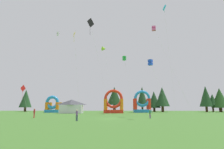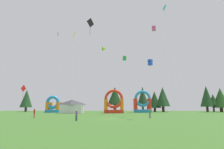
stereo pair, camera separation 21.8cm
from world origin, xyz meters
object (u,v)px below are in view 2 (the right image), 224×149
Objects in this scene: inflatable_blue_arch at (114,104)px; inflatable_orange_dome at (142,104)px; kite_black_diamond at (90,24)px; person_midfield at (150,113)px; kite_lime_delta at (104,49)px; kite_white_box at (58,34)px; kite_cyan_diamond at (164,8)px; inflatable_yellow_castle at (54,106)px; person_near_camera at (34,112)px; person_far_side at (76,114)px; kite_green_box at (124,58)px; festival_tent at (72,106)px; kite_red_diamond at (23,89)px; kite_pink_box at (154,29)px; kite_blue_box at (150,62)px; kite_yellow_diamond at (74,35)px.

inflatable_orange_dome is at bearing 34.66° from inflatable_blue_arch.
kite_black_diamond reaches higher than inflatable_blue_arch.
person_midfield is 33.24m from inflatable_orange_dome.
kite_white_box is at bearing -171.58° from kite_lime_delta.
kite_black_diamond is at bearing 60.24° from person_midfield.
kite_cyan_diamond is 48.37m from inflatable_yellow_castle.
person_near_camera is (5.11, -28.66, -26.24)m from kite_white_box.
inflatable_blue_arch reaches higher than person_midfield.
kite_black_diamond is 10.82× the size of person_far_side.
kite_green_box reaches higher than festival_tent.
kite_lime_delta is at bearing 41.74° from kite_red_diamond.
kite_white_box is 47.52m from person_midfield.
kite_white_box is 37.96m from kite_pink_box.
kite_blue_box is 23.53m from person_near_camera.
person_near_camera is 0.24× the size of inflatable_blue_arch.
inflatable_yellow_castle is (-32.94, 27.89, -21.83)m from kite_cyan_diamond.
kite_green_box is 22.45m from person_midfield.
kite_white_box is 39.19m from person_near_camera.
kite_pink_box is at bearing 46.41° from person_far_side.
kite_red_diamond is 1.26× the size of inflatable_yellow_castle.
kite_lime_delta is at bearing 117.01° from kite_pink_box.
kite_blue_box is at bearing -27.13° from kite_red_diamond.
kite_black_diamond is 10.52× the size of person_near_camera.
inflatable_blue_arch is (3.49, -5.29, -19.75)m from kite_lime_delta.
inflatable_blue_arch is at bearing 118.60° from kite_cyan_diamond.
kite_yellow_diamond is 0.71× the size of kite_cyan_diamond.
person_near_camera is (-21.63, 2.38, -8.94)m from kite_blue_box.
person_far_side is 42.98m from inflatable_yellow_castle.
kite_yellow_diamond is 18.38m from kite_green_box.
kite_cyan_diamond is 18.04m from kite_black_diamond.
kite_red_diamond is 4.58× the size of person_midfield.
kite_cyan_diamond is 38.72m from festival_tent.
kite_green_box reaches higher than kite_blue_box.
kite_green_box is 21.57m from inflatable_orange_dome.
kite_pink_box is 28.01m from inflatable_blue_arch.
kite_black_diamond is 2.68× the size of festival_tent.
person_far_side is at bearing -48.37° from kite_red_diamond.
inflatable_blue_arch reaches higher than person_far_side.
kite_cyan_diamond is 35.23m from inflatable_orange_dome.
kite_yellow_diamond is 18.04m from kite_pink_box.
person_far_side is (-16.65, -11.87, -22.89)m from kite_cyan_diamond.
kite_red_diamond reaches higher than person_near_camera.
kite_white_box reaches higher than inflatable_orange_dome.
inflatable_yellow_castle is (-28.35, 32.78, 1.11)m from person_midfield.
kite_black_diamond is at bearing -111.88° from inflatable_orange_dome.
person_far_side is at bearing -75.85° from festival_tent.
kite_cyan_diamond is 2.34× the size of kite_blue_box.
person_far_side is (2.90, -9.15, -15.84)m from kite_yellow_diamond.
kite_cyan_diamond reaches higher than kite_pink_box.
kite_red_diamond is 28.33m from person_far_side.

